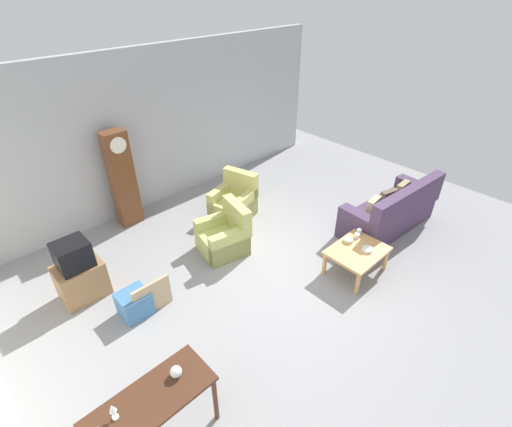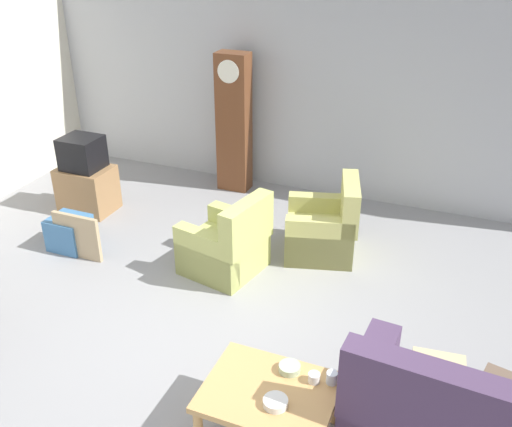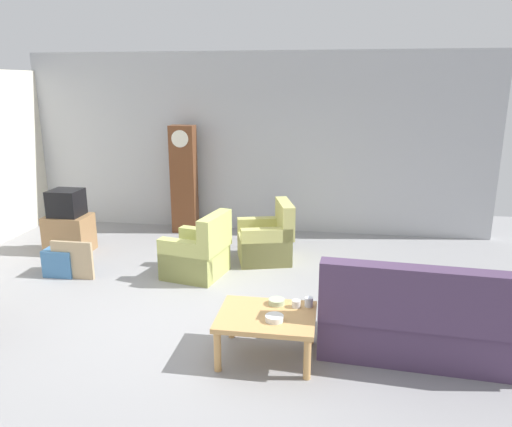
{
  "view_description": "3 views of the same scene",
  "coord_description": "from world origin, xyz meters",
  "views": [
    {
      "loc": [
        -3.7,
        -3.14,
        4.36
      ],
      "look_at": [
        -0.04,
        0.72,
        0.84
      ],
      "focal_mm": 26.08,
      "sensor_mm": 36.0,
      "label": 1
    },
    {
      "loc": [
        1.9,
        -3.71,
        3.52
      ],
      "look_at": [
        -0.03,
        1.04,
        0.84
      ],
      "focal_mm": 40.1,
      "sensor_mm": 36.0,
      "label": 2
    },
    {
      "loc": [
        1.41,
        -5.14,
        2.66
      ],
      "look_at": [
        0.43,
        1.02,
        0.99
      ],
      "focal_mm": 34.15,
      "sensor_mm": 36.0,
      "label": 3
    }
  ],
  "objects": [
    {
      "name": "bowl_shallow_green",
      "position": [
        0.9,
        -0.57,
        0.49
      ],
      "size": [
        0.17,
        0.17,
        0.05
      ],
      "primitive_type": "cylinder",
      "color": "#B2C69E",
      "rests_on": "coffee_table_wood"
    },
    {
      "name": "tv_stand_cabinet",
      "position": [
        -2.76,
        1.81,
        0.3
      ],
      "size": [
        0.68,
        0.52,
        0.61
      ],
      "primitive_type": "cube",
      "color": "#997047",
      "rests_on": "ground_plane"
    },
    {
      "name": "glass_dome_cloche",
      "position": [
        -2.72,
        -0.89,
        0.86
      ],
      "size": [
        0.13,
        0.13,
        0.13
      ],
      "primitive_type": "sphere",
      "color": "silver",
      "rests_on": "console_table_dark"
    },
    {
      "name": "armchair_olive_far",
      "position": [
        0.46,
        1.92,
        0.31
      ],
      "size": [
        0.97,
        0.95,
        0.92
      ],
      "color": "#C1BE6B",
      "rests_on": "ground_plane"
    },
    {
      "name": "cup_blue_rimmed",
      "position": [
        1.23,
        -0.57,
        0.51
      ],
      "size": [
        0.08,
        0.08,
        0.1
      ],
      "primitive_type": "cylinder",
      "color": "silver",
      "rests_on": "coffee_table_wood"
    },
    {
      "name": "tv_crt",
      "position": [
        -2.76,
        1.81,
        0.82
      ],
      "size": [
        0.48,
        0.44,
        0.42
      ],
      "primitive_type": "cube",
      "color": "black",
      "rests_on": "tv_stand_cabinet"
    },
    {
      "name": "garage_door_wall",
      "position": [
        0.0,
        3.6,
        1.6
      ],
      "size": [
        8.4,
        0.16,
        3.2
      ],
      "primitive_type": "cube",
      "color": "#ADAFB5",
      "rests_on": "ground_plane"
    },
    {
      "name": "cup_white_porcelain",
      "position": [
        1.1,
        -0.61,
        0.5
      ],
      "size": [
        0.09,
        0.09,
        0.07
      ],
      "primitive_type": "cylinder",
      "color": "white",
      "rests_on": "coffee_table_wood"
    },
    {
      "name": "coffee_table_wood",
      "position": [
        0.83,
        -0.81,
        0.39
      ],
      "size": [
        0.96,
        0.76,
        0.46
      ],
      "color": "tan",
      "rests_on": "ground_plane"
    },
    {
      "name": "console_table_dark",
      "position": [
        -3.06,
        -0.93,
        0.67
      ],
      "size": [
        1.3,
        0.56,
        0.79
      ],
      "color": "#472819",
      "rests_on": "ground_plane"
    },
    {
      "name": "wine_glass_mid",
      "position": [
        -3.38,
        -0.86,
        0.93
      ],
      "size": [
        0.07,
        0.07,
        0.21
      ],
      "color": "silver",
      "rests_on": "console_table_dark"
    },
    {
      "name": "framed_picture_leaning",
      "position": [
        -2.12,
        0.77,
        0.27
      ],
      "size": [
        0.6,
        0.05,
        0.54
      ],
      "primitive_type": "cube",
      "color": "tan",
      "rests_on": "ground_plane"
    },
    {
      "name": "armchair_olive_near",
      "position": [
        -0.42,
        1.15,
        0.31
      ],
      "size": [
        0.93,
        0.91,
        0.92
      ],
      "color": "#B7BC66",
      "rests_on": "ground_plane"
    },
    {
      "name": "bowl_white_stacked",
      "position": [
        0.92,
        -0.93,
        0.49
      ],
      "size": [
        0.18,
        0.18,
        0.05
      ],
      "primitive_type": "cylinder",
      "color": "white",
      "rests_on": "coffee_table_wood"
    },
    {
      "name": "storage_box_blue",
      "position": [
        -2.36,
        0.91,
        0.2
      ],
      "size": [
        0.44,
        0.4,
        0.39
      ],
      "primitive_type": "cube",
      "color": "teal",
      "rests_on": "ground_plane"
    },
    {
      "name": "couch_floral",
      "position": [
        2.4,
        -0.54,
        0.36
      ],
      "size": [
        2.16,
        1.03,
        1.04
      ],
      "color": "#4C3856",
      "rests_on": "ground_plane"
    },
    {
      "name": "grandfather_clock",
      "position": [
        -1.23,
        3.19,
        0.98
      ],
      "size": [
        0.44,
        0.3,
        1.94
      ],
      "color": "brown",
      "rests_on": "ground_plane"
    },
    {
      "name": "ground_plane",
      "position": [
        0.0,
        0.0,
        0.0
      ],
      "size": [
        10.4,
        10.4,
        0.0
      ],
      "primitive_type": "plane",
      "color": "gray"
    }
  ]
}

